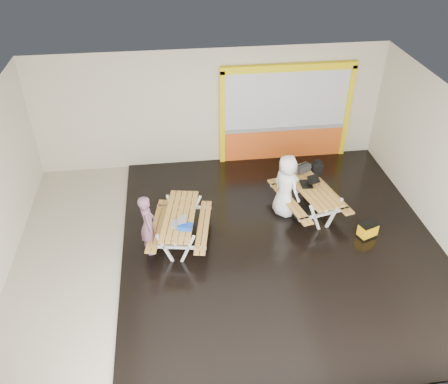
{
  "coord_description": "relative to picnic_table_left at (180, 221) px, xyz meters",
  "views": [
    {
      "loc": [
        -1.16,
        -8.29,
        7.5
      ],
      "look_at": [
        0.0,
        0.9,
        1.0
      ],
      "focal_mm": 37.6,
      "sensor_mm": 36.0,
      "label": 1
    }
  ],
  "objects": [
    {
      "name": "picnic_table_left",
      "position": [
        0.0,
        0.0,
        0.0
      ],
      "size": [
        1.67,
        2.18,
        0.79
      ],
      "color": "#BD8839",
      "rests_on": "deck"
    },
    {
      "name": "toolbox",
      "position": [
        3.31,
        1.43,
        0.32
      ],
      "size": [
        0.47,
        0.39,
        0.24
      ],
      "color": "black",
      "rests_on": "picnic_table_right"
    },
    {
      "name": "dark_case",
      "position": [
        3.12,
        0.55,
        -0.48
      ],
      "size": [
        0.5,
        0.45,
        0.16
      ],
      "primitive_type": "cube",
      "rotation": [
        0.0,
        0.0,
        0.39
      ],
      "color": "black",
      "rests_on": "deck"
    },
    {
      "name": "room",
      "position": [
        1.11,
        -0.4,
        1.14
      ],
      "size": [
        10.02,
        8.02,
        3.52
      ],
      "color": "beige",
      "rests_on": "ground"
    },
    {
      "name": "person_right",
      "position": [
        2.71,
        0.75,
        0.26
      ],
      "size": [
        0.87,
        0.99,
        1.71
      ],
      "primitive_type": "imported",
      "rotation": [
        0.0,
        0.0,
        2.06
      ],
      "color": "white",
      "rests_on": "deck"
    },
    {
      "name": "kiosk",
      "position": [
        3.31,
        3.54,
        0.84
      ],
      "size": [
        3.88,
        0.16,
        3.0
      ],
      "color": "orange",
      "rests_on": "room"
    },
    {
      "name": "person_left",
      "position": [
        -0.73,
        -0.31,
        0.22
      ],
      "size": [
        0.42,
        0.59,
        1.53
      ],
      "primitive_type": "imported",
      "rotation": [
        0.0,
        0.0,
        1.67
      ],
      "color": "#754B62",
      "rests_on": "deck"
    },
    {
      "name": "blue_pouch",
      "position": [
        0.09,
        -0.5,
        0.23
      ],
      "size": [
        0.36,
        0.3,
        0.09
      ],
      "primitive_type": "cube",
      "rotation": [
        0.0,
        0.0,
        -0.25
      ],
      "color": "blue",
      "rests_on": "picnic_table_left"
    },
    {
      "name": "picnic_table_right",
      "position": [
        3.34,
        0.76,
        0.03
      ],
      "size": [
        1.84,
        2.34,
        0.83
      ],
      "color": "#BD8839",
      "rests_on": "deck"
    },
    {
      "name": "backpack",
      "position": [
        3.78,
        1.64,
        0.15
      ],
      "size": [
        0.29,
        0.19,
        0.47
      ],
      "color": "black",
      "rests_on": "picnic_table_right"
    },
    {
      "name": "fluke_bag",
      "position": [
        4.49,
        -0.45,
        -0.37
      ],
      "size": [
        0.53,
        0.44,
        0.39
      ],
      "color": "black",
      "rests_on": "deck"
    },
    {
      "name": "laptop_left",
      "position": [
        -0.05,
        -0.32,
        0.23
      ],
      "size": [
        0.36,
        0.33,
        0.15
      ],
      "color": "silver",
      "rests_on": "picnic_table_left"
    },
    {
      "name": "deck",
      "position": [
        2.36,
        -0.4,
        -0.58
      ],
      "size": [
        7.5,
        7.98,
        0.05
      ],
      "primitive_type": "cube",
      "color": "black",
      "rests_on": "room"
    },
    {
      "name": "laptop_right",
      "position": [
        3.31,
        0.81,
        0.28
      ],
      "size": [
        0.46,
        0.41,
        0.19
      ],
      "color": "black",
      "rests_on": "picnic_table_right"
    }
  ]
}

